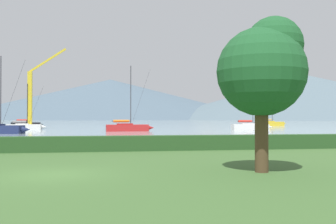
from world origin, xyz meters
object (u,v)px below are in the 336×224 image
object	(u,v)px
sailboat_slip_9	(251,126)
dock_crane	(32,103)
sailboat_slip_1	(25,126)
park_tree	(264,67)
sailboat_slip_3	(26,124)
sailboat_slip_8	(128,127)
sailboat_slip_5	(271,123)

from	to	relation	value
sailboat_slip_9	dock_crane	xyz separation A→B (m)	(-40.83, 8.92, 4.42)
sailboat_slip_1	park_tree	distance (m)	64.96
park_tree	dock_crane	xyz separation A→B (m)	(-21.03, 61.42, 0.40)
sailboat_slip_3	sailboat_slip_9	distance (m)	55.61
sailboat_slip_8	sailboat_slip_9	world-z (taller)	sailboat_slip_8
sailboat_slip_1	sailboat_slip_5	size ratio (longest dim) A/B	0.78
sailboat_slip_8	park_tree	xyz separation A→B (m)	(3.22, -49.34, 3.98)
sailboat_slip_1	sailboat_slip_9	size ratio (longest dim) A/B	0.90
sailboat_slip_3	dock_crane	xyz separation A→B (m)	(5.28, -22.16, 4.43)
sailboat_slip_3	sailboat_slip_8	xyz separation A→B (m)	(23.09, -34.24, 0.06)
dock_crane	sailboat_slip_9	bearing A→B (deg)	-12.32
sailboat_slip_1	sailboat_slip_9	distance (m)	42.81
sailboat_slip_3	sailboat_slip_8	world-z (taller)	sailboat_slip_8
sailboat_slip_1	sailboat_slip_5	world-z (taller)	sailboat_slip_5
sailboat_slip_8	park_tree	size ratio (longest dim) A/B	1.61
sailboat_slip_9	sailboat_slip_8	bearing A→B (deg)	-168.40
sailboat_slip_3	sailboat_slip_1	bearing A→B (deg)	-72.90
sailboat_slip_1	sailboat_slip_8	size ratio (longest dim) A/B	0.79
sailboat_slip_5	sailboat_slip_9	xyz separation A→B (m)	(-16.70, -28.50, -0.04)
sailboat_slip_1	sailboat_slip_3	size ratio (longest dim) A/B	0.99
sailboat_slip_9	park_tree	distance (m)	56.26
sailboat_slip_8	sailboat_slip_9	xyz separation A→B (m)	(23.02, 3.16, -0.05)
sailboat_slip_1	park_tree	size ratio (longest dim) A/B	1.27
sailboat_slip_9	sailboat_slip_1	bearing A→B (deg)	172.42
sailboat_slip_3	dock_crane	bearing A→B (deg)	-69.87
sailboat_slip_9	park_tree	xyz separation A→B (m)	(-19.81, -52.50, 4.02)
sailboat_slip_8	sailboat_slip_9	distance (m)	23.24
sailboat_slip_9	park_tree	world-z (taller)	sailboat_slip_9
dock_crane	sailboat_slip_3	bearing A→B (deg)	103.40
sailboat_slip_9	dock_crane	world-z (taller)	dock_crane
sailboat_slip_1	dock_crane	size ratio (longest dim) A/B	0.55
sailboat_slip_8	sailboat_slip_9	bearing A→B (deg)	4.92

